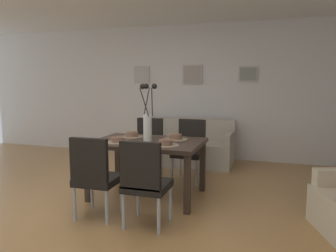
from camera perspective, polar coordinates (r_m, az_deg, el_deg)
name	(u,v)px	position (r m, az deg, el deg)	size (l,w,h in m)	color
ground_plane	(102,215)	(3.94, -11.30, -14.86)	(9.00, 9.00, 0.00)	#A87A47
back_wall_panel	(180,92)	(6.67, 2.10, 5.96)	(9.00, 0.10, 2.60)	silver
dining_table	(148,147)	(4.30, -3.51, -3.70)	(1.40, 0.96, 0.74)	#33261E
dining_chair_near_left	(95,174)	(3.70, -12.53, -8.02)	(0.45, 0.45, 0.92)	black
dining_chair_near_right	(148,145)	(5.24, -3.50, -3.21)	(0.45, 0.45, 0.92)	black
dining_chair_far_left	(145,179)	(3.42, -4.04, -9.17)	(0.44, 0.44, 0.92)	black
dining_chair_far_right	(190,147)	(5.08, 3.78, -3.57)	(0.46, 0.46, 0.92)	black
centerpiece_vase	(148,119)	(4.24, -3.54, 1.21)	(0.21, 0.23, 0.73)	silver
placemat_near_left	(118,142)	(4.21, -8.60, -2.76)	(0.32, 0.32, 0.01)	#7F705B
bowl_near_left	(118,139)	(4.21, -8.61, -2.26)	(0.17, 0.17, 0.07)	brown
placemat_near_right	(132,137)	(4.60, -6.21, -1.84)	(0.32, 0.32, 0.01)	#7F705B
bowl_near_right	(132,134)	(4.59, -6.22, -1.38)	(0.17, 0.17, 0.07)	brown
placemat_far_left	(166,145)	(3.98, -0.42, -3.29)	(0.32, 0.32, 0.01)	#7F705B
bowl_far_left	(166,142)	(3.97, -0.42, -2.77)	(0.17, 0.17, 0.07)	brown
placemat_far_right	(176,139)	(4.38, 1.35, -2.27)	(0.32, 0.32, 0.01)	#7F705B
bowl_far_right	(176,136)	(4.38, 1.35, -1.79)	(0.17, 0.17, 0.07)	brown
sofa	(185,148)	(6.15, 3.00, -3.77)	(1.75, 0.84, 0.80)	#B2A899
framed_picture_left	(142,75)	(6.86, -4.52, 8.80)	(0.33, 0.03, 0.35)	#B2ADA3
framed_picture_center	(192,74)	(6.53, 4.21, 8.86)	(0.39, 0.03, 0.37)	#B2ADA3
framed_picture_right	(248,74)	(6.37, 13.62, 8.70)	(0.35, 0.03, 0.29)	#B2ADA3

